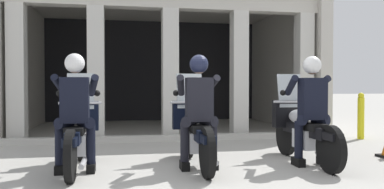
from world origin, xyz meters
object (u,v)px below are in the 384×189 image
Objects in this scene: bollard_kerbside at (361,116)px; police_officer_center at (199,102)px; motorcycle_left at (78,133)px; police_officer_left at (75,102)px; motorcycle_right at (302,129)px; motorcycle_center at (195,131)px; police_officer_right at (311,101)px.

police_officer_center is at bearing -150.25° from bollard_kerbside.
bollard_kerbside is at bearing 27.64° from police_officer_center.
motorcycle_left is 1.29× the size of police_officer_center.
motorcycle_right is (3.31, 0.16, -0.44)m from police_officer_left.
motorcycle_center is at bearing -4.58° from motorcycle_left.
motorcycle_center is at bearing 173.57° from police_officer_right.
motorcycle_center is 1.65m from motorcycle_right.
police_officer_left is 3.31m from police_officer_right.
police_officer_center is 1.65m from police_officer_right.
police_officer_left is 0.78× the size of motorcycle_center.
police_officer_right is at bearing -8.89° from motorcycle_left.
motorcycle_left and motorcycle_center have the same top height.
motorcycle_left is at bearing 165.46° from police_officer_center.
motorcycle_left is 1.29× the size of police_officer_right.
motorcycle_center and motorcycle_right have the same top height.
police_officer_center is 1.73m from motorcycle_right.
police_officer_center is (1.65, -0.36, 0.44)m from motorcycle_left.
bollard_kerbside is (5.71, 1.95, -0.00)m from motorcycle_left.
bollard_kerbside is at bearing 49.49° from police_officer_right.
police_officer_right is (-0.00, -0.28, 0.44)m from motorcycle_right.
motorcycle_right is (1.65, -0.05, 0.00)m from motorcycle_center.
motorcycle_right is (1.66, 0.24, -0.44)m from police_officer_center.
police_officer_right is at bearing -135.42° from bollard_kerbside.
motorcycle_right is at bearing 0.89° from police_officer_left.
motorcycle_left is 1.00× the size of motorcycle_center.
police_officer_left reaches higher than motorcycle_center.
motorcycle_center is 1.00× the size of motorcycle_right.
motorcycle_left is at bearing 87.95° from police_officer_left.
motorcycle_center is at bearing -153.35° from bollard_kerbside.
bollard_kerbside is at bearing 45.86° from motorcycle_right.
bollard_kerbside is (4.05, 2.03, -0.00)m from motorcycle_center.
police_officer_center reaches higher than bollard_kerbside.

